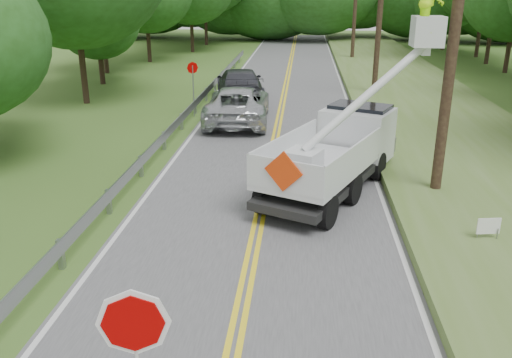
{
  "coord_description": "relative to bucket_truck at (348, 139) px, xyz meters",
  "views": [
    {
      "loc": [
        1.05,
        -5.89,
        5.87
      ],
      "look_at": [
        0.0,
        6.0,
        1.5
      ],
      "focal_mm": 37.29,
      "sensor_mm": 36.0,
      "label": 1
    }
  ],
  "objects": [
    {
      "name": "road",
      "position": [
        -2.46,
        4.16,
        -1.45
      ],
      "size": [
        7.2,
        96.0,
        0.03
      ],
      "color": "#4F4F52",
      "rests_on": "ground"
    },
    {
      "name": "guardrail",
      "position": [
        -6.48,
        5.07,
        -0.91
      ],
      "size": [
        0.18,
        48.0,
        0.77
      ],
      "color": "gray",
      "rests_on": "ground"
    },
    {
      "name": "utility_poles",
      "position": [
        2.54,
        7.18,
        3.8
      ],
      "size": [
        1.6,
        43.3,
        10.0
      ],
      "color": "black",
      "rests_on": "ground"
    },
    {
      "name": "tall_grass_verge",
      "position": [
        4.64,
        4.16,
        -1.31
      ],
      "size": [
        7.0,
        96.0,
        0.3
      ],
      "primitive_type": "cube",
      "color": "#4F6D28",
      "rests_on": "ground"
    },
    {
      "name": "bucket_truck",
      "position": [
        0.0,
        0.0,
        0.0
      ],
      "size": [
        5.01,
        6.59,
        6.28
      ],
      "color": "black",
      "rests_on": "road"
    },
    {
      "name": "suv_silver",
      "position": [
        -4.3,
        7.61,
        -0.63
      ],
      "size": [
        2.95,
        5.95,
        1.62
      ],
      "primitive_type": "imported",
      "rotation": [
        0.0,
        0.0,
        3.19
      ],
      "color": "silver",
      "rests_on": "road"
    },
    {
      "name": "suv_darkgrey",
      "position": [
        -4.78,
        12.39,
        -0.59
      ],
      "size": [
        3.32,
        6.18,
        1.7
      ],
      "primitive_type": "imported",
      "rotation": [
        0.0,
        0.0,
        3.31
      ],
      "color": "#393A42",
      "rests_on": "road"
    },
    {
      "name": "stop_sign_permanent",
      "position": [
        -6.5,
        8.56,
        0.24
      ],
      "size": [
        0.46,
        0.33,
        2.56
      ],
      "color": "gray",
      "rests_on": "ground"
    },
    {
      "name": "yard_sign",
      "position": [
        2.98,
        -4.12,
        -0.88
      ],
      "size": [
        0.56,
        0.12,
        0.81
      ],
      "color": "white",
      "rests_on": "ground"
    }
  ]
}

